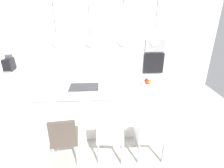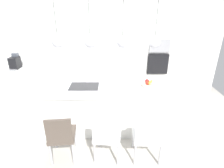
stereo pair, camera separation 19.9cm
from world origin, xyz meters
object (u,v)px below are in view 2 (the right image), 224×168
fruit_bowl (148,84)px  oven (158,64)px  coffee_machine (15,62)px  chair_near (62,135)px  microwave (160,46)px  chair_middle (107,135)px  chair_far (148,135)px

fruit_bowl → oven: bearing=70.4°
coffee_machine → oven: size_ratio=0.68×
fruit_bowl → chair_near: fruit_bowl is taller
fruit_bowl → microwave: 1.73m
fruit_bowl → microwave: bearing=70.4°
oven → chair_middle: size_ratio=0.67×
chair_far → coffee_machine: bearing=144.8°
oven → chair_near: 3.24m
microwave → chair_middle: bearing=-118.6°
oven → chair_far: (-0.69, -2.46, -0.42)m
microwave → oven: (0.00, 0.00, -0.50)m
microwave → chair_far: microwave is taller
fruit_bowl → coffee_machine: size_ratio=0.74×
chair_near → chair_far: (1.37, -0.00, -0.01)m
coffee_machine → fruit_bowl: bearing=-21.8°
oven → microwave: bearing=0.0°
chair_middle → fruit_bowl: bearing=48.4°
coffee_machine → chair_near: size_ratio=0.44×
fruit_bowl → oven: (0.56, 1.58, -0.08)m
oven → chair_middle: (-1.34, -2.46, -0.42)m
microwave → coffee_machine: bearing=-175.5°
chair_far → microwave: bearing=74.3°
coffee_machine → oven: 3.77m
chair_middle → chair_far: chair_far is taller
chair_near → chair_middle: size_ratio=1.04×
coffee_machine → chair_far: coffee_machine is taller
chair_near → chair_middle: bearing=0.3°
coffee_machine → chair_far: 3.79m
chair_far → chair_near: bearing=180.0°
oven → chair_far: bearing=-105.7°
oven → chair_near: size_ratio=0.65×
coffee_machine → chair_middle: 3.29m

